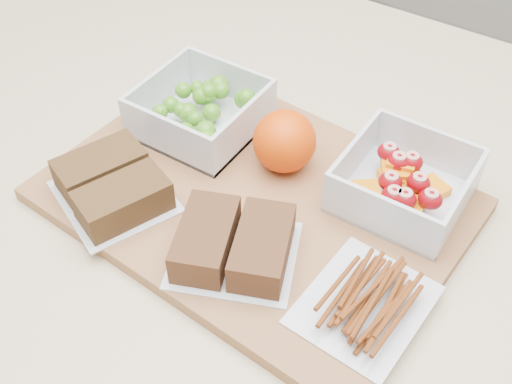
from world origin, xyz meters
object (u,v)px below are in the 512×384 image
Objects in this scene: grape_container at (203,111)px; orange at (284,141)px; cutting_board at (255,200)px; pretzel_bag at (366,297)px; sandwich_bag_center at (234,244)px; sandwich_bag_left at (112,185)px; fruit_container at (403,184)px.

grape_container is 1.86× the size of orange.
pretzel_bag reaches higher than cutting_board.
cutting_board is 3.22× the size of pretzel_bag.
grape_container is at bearing 134.68° from sandwich_bag_center.
grape_container is 0.98× the size of pretzel_bag.
grape_container reaches higher than sandwich_bag_left.
pretzel_bag is at bearing 7.28° from sandwich_bag_center.
fruit_container is 1.81× the size of orange.
sandwich_bag_center is (0.03, -0.14, -0.02)m from orange.
orange is at bearing -2.96° from grape_container.
orange reaches higher than cutting_board.
pretzel_bag is (0.13, 0.02, -0.00)m from sandwich_bag_center.
cutting_board is at bearing -28.98° from grape_container.
orange is 0.20m from pretzel_bag.
orange reaches higher than pretzel_bag.
fruit_container is 0.30m from sandwich_bag_left.
orange is 0.53× the size of pretzel_bag.
fruit_container is at bearing 10.21° from orange.
fruit_container is 0.13m from orange.
sandwich_bag_left is 1.16× the size of pretzel_bag.
fruit_container is at bearing 101.23° from pretzel_bag.
sandwich_bag_left reaches higher than cutting_board.
sandwich_bag_center is (0.14, -0.14, -0.01)m from grape_container.
pretzel_bag is at bearing 4.19° from sandwich_bag_left.
sandwich_bag_center is at bearing -45.32° from grape_container.
grape_container reaches higher than fruit_container.
orange reaches higher than sandwich_bag_center.
orange reaches higher than grape_container.
cutting_board is at bearing 158.39° from pretzel_bag.
sandwich_bag_left is at bearing -93.94° from grape_container.
sandwich_bag_left and sandwich_bag_center have the same top height.
orange is 0.19m from sandwich_bag_left.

